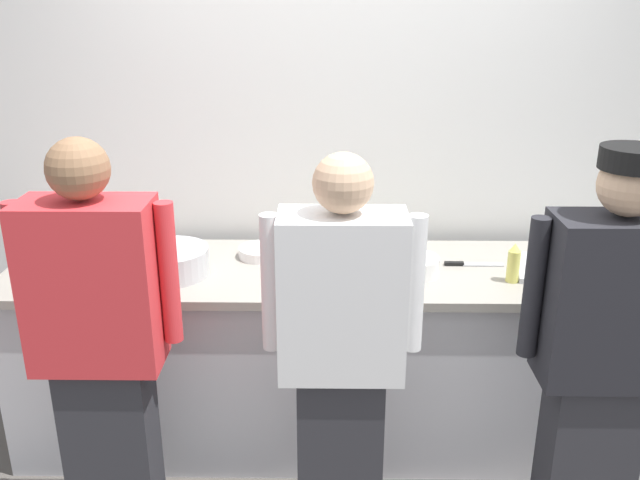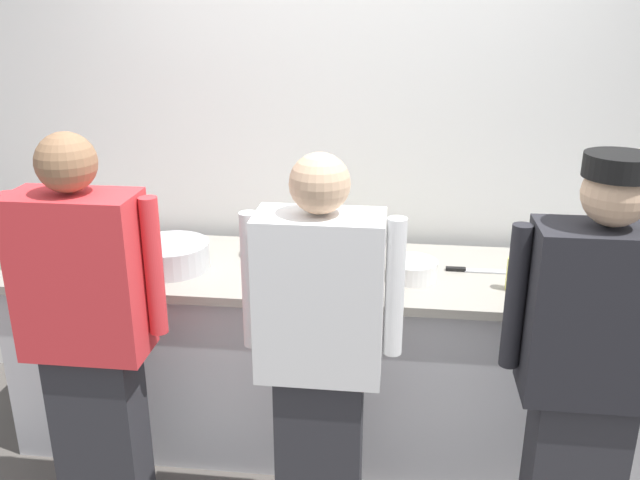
# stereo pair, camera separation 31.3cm
# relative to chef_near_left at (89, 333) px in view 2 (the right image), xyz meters

# --- Properties ---
(wall_back) EXTENTS (4.84, 0.10, 2.98)m
(wall_back) POSITION_rel_chef_near_left_xyz_m (0.90, 1.19, 0.61)
(wall_back) COLOR white
(wall_back) RESTS_ON ground
(prep_counter) EXTENTS (3.09, 0.76, 0.91)m
(prep_counter) POSITION_rel_chef_near_left_xyz_m (0.90, 0.68, -0.42)
(prep_counter) COLOR silver
(prep_counter) RESTS_ON ground
(chef_near_left) EXTENTS (0.61, 0.24, 1.66)m
(chef_near_left) POSITION_rel_chef_near_left_xyz_m (0.00, 0.00, 0.00)
(chef_near_left) COLOR #2D2D33
(chef_near_left) RESTS_ON ground
(chef_center) EXTENTS (0.60, 0.24, 1.62)m
(chef_center) POSITION_rel_chef_near_left_xyz_m (0.90, -0.01, -0.03)
(chef_center) COLOR #2D2D33
(chef_center) RESTS_ON ground
(chef_far_right) EXTENTS (0.60, 0.24, 1.65)m
(chef_far_right) POSITION_rel_chef_near_left_xyz_m (1.84, -0.06, -0.00)
(chef_far_right) COLOR #2D2D33
(chef_far_right) RESTS_ON ground
(plate_stack_front) EXTENTS (0.22, 0.22, 0.05)m
(plate_stack_front) POSITION_rel_chef_near_left_xyz_m (0.53, 0.82, 0.06)
(plate_stack_front) COLOR white
(plate_stack_front) RESTS_ON prep_counter
(plate_stack_rear) EXTENTS (0.22, 0.22, 0.08)m
(plate_stack_rear) POSITION_rel_chef_near_left_xyz_m (1.24, 0.61, 0.07)
(plate_stack_rear) COLOR white
(plate_stack_rear) RESTS_ON prep_counter
(mixing_bowl_steel) EXTENTS (0.36, 0.36, 0.12)m
(mixing_bowl_steel) POSITION_rel_chef_near_left_xyz_m (0.13, 0.60, 0.09)
(mixing_bowl_steel) COLOR #B7BABF
(mixing_bowl_steel) RESTS_ON prep_counter
(sheet_tray) EXTENTS (0.48, 0.44, 0.02)m
(sheet_tray) POSITION_rel_chef_near_left_xyz_m (1.93, 0.64, 0.04)
(sheet_tray) COLOR #B7BABF
(sheet_tray) RESTS_ON prep_counter
(squeeze_bottle_primary) EXTENTS (0.06, 0.06, 0.21)m
(squeeze_bottle_primary) POSITION_rel_chef_near_left_xyz_m (0.87, 0.71, 0.13)
(squeeze_bottle_primary) COLOR #56A333
(squeeze_bottle_primary) RESTS_ON prep_counter
(squeeze_bottle_secondary) EXTENTS (0.06, 0.06, 0.20)m
(squeeze_bottle_secondary) POSITION_rel_chef_near_left_xyz_m (0.81, 0.82, 0.13)
(squeeze_bottle_secondary) COLOR #E5E066
(squeeze_bottle_secondary) RESTS_ON prep_counter
(squeeze_bottle_spare) EXTENTS (0.06, 0.06, 0.18)m
(squeeze_bottle_spare) POSITION_rel_chef_near_left_xyz_m (1.67, 0.54, 0.12)
(squeeze_bottle_spare) COLOR #E5E066
(squeeze_bottle_spare) RESTS_ON prep_counter
(ramekin_orange_sauce) EXTENTS (0.11, 0.11, 0.04)m
(ramekin_orange_sauce) POSITION_rel_chef_near_left_xyz_m (-0.34, 0.63, 0.05)
(ramekin_orange_sauce) COLOR white
(ramekin_orange_sauce) RESTS_ON prep_counter
(ramekin_yellow_sauce) EXTENTS (0.10, 0.10, 0.04)m
(ramekin_yellow_sauce) POSITION_rel_chef_near_left_xyz_m (1.05, 0.78, 0.06)
(ramekin_yellow_sauce) COLOR white
(ramekin_yellow_sauce) RESTS_ON prep_counter
(ramekin_red_sauce) EXTENTS (0.11, 0.11, 0.05)m
(ramekin_red_sauce) POSITION_rel_chef_near_left_xyz_m (0.71, 0.72, 0.06)
(ramekin_red_sauce) COLOR white
(ramekin_red_sauce) RESTS_ON prep_counter
(deli_cup) EXTENTS (0.09, 0.09, 0.10)m
(deli_cup) POSITION_rel_chef_near_left_xyz_m (0.68, 0.50, 0.08)
(deli_cup) COLOR white
(deli_cup) RESTS_ON prep_counter
(chefs_knife) EXTENTS (0.27, 0.03, 0.02)m
(chefs_knife) POSITION_rel_chef_near_left_xyz_m (1.51, 0.73, 0.04)
(chefs_knife) COLOR #B7BABF
(chefs_knife) RESTS_ON prep_counter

